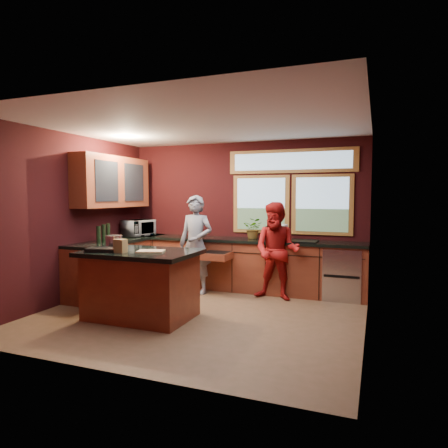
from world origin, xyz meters
The scene contains 14 objects.
floor centered at (0.00, 0.00, 0.00)m, with size 4.50×4.50×0.00m, color brown.
room_shell centered at (-0.60, 0.32, 1.80)m, with size 4.52×4.02×2.71m.
back_counter centered at (0.20, 1.70, 0.46)m, with size 4.50×0.64×0.93m.
left_counter centered at (-1.95, 0.85, 0.47)m, with size 0.64×2.30×0.93m.
island centered at (-0.71, -0.39, 0.48)m, with size 1.55×1.05×0.95m.
person_grey centered at (-0.59, 1.17, 0.86)m, with size 0.63×0.41×1.72m, color slate.
person_red centered at (0.84, 1.25, 0.80)m, with size 0.78×0.61×1.60m, color #9E1312.
microwave centered at (-1.92, 1.42, 1.09)m, with size 0.57×0.38×0.31m, color #999999.
potted_plant centered at (0.28, 1.75, 1.12)m, with size 0.34×0.29×0.38m, color #999999.
paper_towel centered at (0.86, 1.70, 1.07)m, with size 0.12×0.12×0.28m, color white.
cutting_board centered at (-0.51, -0.44, 0.95)m, with size 0.35×0.25×0.02m, color tan.
stock_pot centered at (-1.26, -0.24, 1.03)m, with size 0.24×0.24×0.18m, color silver.
paper_bag centered at (-0.86, -0.64, 1.03)m, with size 0.15×0.12×0.18m, color brown.
black_tray centered at (-1.16, -0.64, 0.97)m, with size 0.40×0.28×0.05m, color black.
Camera 1 is at (2.35, -5.11, 1.71)m, focal length 32.00 mm.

